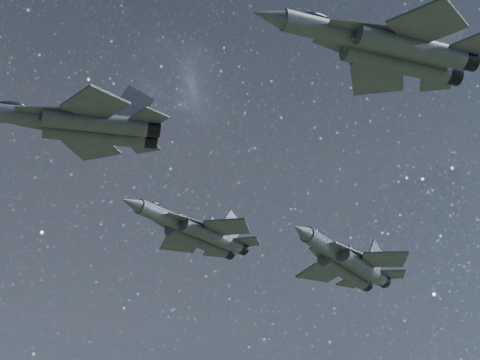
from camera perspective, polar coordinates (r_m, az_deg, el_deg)
jet_lead at (r=65.40m, az=-11.44°, el=3.94°), size 16.97×11.22×4.33m
jet_left at (r=89.92m, az=-3.18°, el=-3.68°), size 18.95×12.90×4.76m
jet_right at (r=54.55m, az=10.36°, el=9.27°), size 16.64×11.36×4.18m
jet_slot at (r=86.79m, az=7.59°, el=-5.80°), size 19.01×12.58×4.85m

